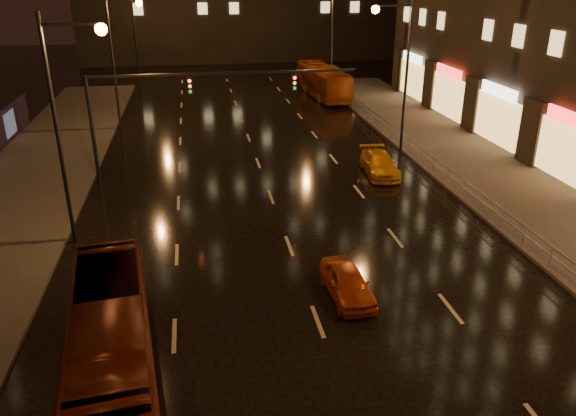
{
  "coord_description": "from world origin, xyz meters",
  "views": [
    {
      "loc": [
        -3.81,
        -12.31,
        11.46
      ],
      "look_at": [
        -0.31,
        8.52,
        2.5
      ],
      "focal_mm": 35.0,
      "sensor_mm": 36.0,
      "label": 1
    }
  ],
  "objects_px": {
    "taxi_near": "(347,283)",
    "taxi_far": "(379,164)",
    "bus_curb": "(323,81)",
    "bus_red": "(112,343)"
  },
  "relations": [
    {
      "from": "bus_red",
      "to": "taxi_far",
      "type": "distance_m",
      "value": 21.59
    },
    {
      "from": "bus_red",
      "to": "bus_curb",
      "type": "bearing_deg",
      "value": 61.69
    },
    {
      "from": "bus_red",
      "to": "taxi_far",
      "type": "bearing_deg",
      "value": 43.54
    },
    {
      "from": "bus_red",
      "to": "bus_curb",
      "type": "height_order",
      "value": "bus_curb"
    },
    {
      "from": "bus_curb",
      "to": "taxi_near",
      "type": "distance_m",
      "value": 36.78
    },
    {
      "from": "bus_red",
      "to": "bus_curb",
      "type": "distance_m",
      "value": 42.36
    },
    {
      "from": "bus_curb",
      "to": "taxi_far",
      "type": "relative_size",
      "value": 2.44
    },
    {
      "from": "taxi_near",
      "to": "taxi_far",
      "type": "xyz_separation_m",
      "value": [
        5.58,
        13.23,
        0.04
      ]
    },
    {
      "from": "bus_curb",
      "to": "taxi_far",
      "type": "height_order",
      "value": "bus_curb"
    },
    {
      "from": "taxi_near",
      "to": "taxi_far",
      "type": "relative_size",
      "value": 0.79
    }
  ]
}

